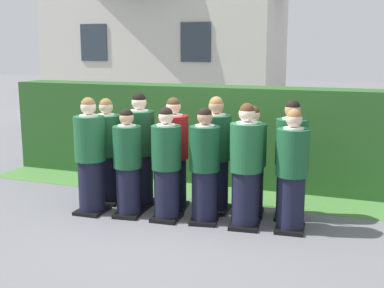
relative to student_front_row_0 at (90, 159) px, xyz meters
name	(u,v)px	position (x,y,z in m)	size (l,w,h in m)	color
ground_plane	(186,220)	(1.43, 0.14, -0.81)	(60.00, 60.00, 0.00)	slate
student_front_row_0	(90,159)	(0.00, 0.00, 0.00)	(0.44, 0.50, 1.70)	black
student_front_row_1	(128,166)	(0.57, 0.06, -0.07)	(0.41, 0.52, 1.55)	black
student_front_row_2	(166,167)	(1.15, 0.11, -0.05)	(0.41, 0.51, 1.59)	black
student_front_row_3	(205,168)	(1.68, 0.19, -0.05)	(0.44, 0.52, 1.60)	black
student_front_row_4	(246,169)	(2.26, 0.21, -0.01)	(0.44, 0.52, 1.68)	black
student_front_row_5	(292,174)	(2.86, 0.27, -0.04)	(0.42, 0.53, 1.62)	black
student_rear_row_0	(108,154)	(-0.01, 0.51, -0.03)	(0.43, 0.53, 1.63)	black
student_rear_row_1	(140,152)	(0.52, 0.57, 0.02)	(0.45, 0.51, 1.73)	black
student_in_red_blazer	(174,156)	(1.06, 0.60, -0.01)	(0.46, 0.54, 1.68)	black
student_rear_row_3	(216,157)	(1.68, 0.69, 0.00)	(0.44, 0.55, 1.70)	black
student_rear_row_4	(252,164)	(2.21, 0.72, -0.05)	(0.43, 0.53, 1.59)	black
student_rear_row_5	(291,163)	(2.76, 0.78, -0.01)	(0.44, 0.52, 1.68)	black
hedge	(230,135)	(1.43, 2.33, 0.05)	(8.52, 0.70, 1.72)	#285623
school_building_main	(165,20)	(-2.70, 8.94, 2.42)	(7.77, 3.37, 6.29)	beige
lawn_strip	(216,193)	(1.43, 1.53, -0.81)	(8.52, 0.90, 0.01)	#477A38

